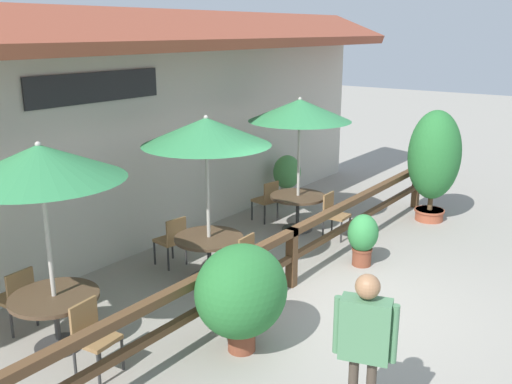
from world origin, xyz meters
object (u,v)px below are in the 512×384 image
at_px(patio_umbrella_middle, 206,132).
at_px(chair_far_wallside, 267,199).
at_px(potted_plant_corner_fern, 363,237).
at_px(potted_plant_broad_leaf, 241,292).
at_px(dining_table_near, 55,306).
at_px(patio_umbrella_near, 40,163).
at_px(chair_near_wallside, 16,296).
at_px(chair_middle_streetside, 253,261).
at_px(patio_umbrella_far, 300,110).
at_px(dining_table_far, 298,202).
at_px(dining_table_middle, 209,245).
at_px(pedestrian, 365,335).
at_px(chair_middle_wallside, 172,239).
at_px(potted_plant_small_flowering, 434,157).
at_px(chair_near_streetside, 93,334).
at_px(potted_plant_entrance_palm, 287,174).
at_px(chair_far_streetside, 334,213).

xyz_separation_m(patio_umbrella_middle, chair_far_wallside, (2.87, 0.90, -1.91)).
height_order(potted_plant_corner_fern, potted_plant_broad_leaf, potted_plant_broad_leaf).
relative_size(dining_table_near, potted_plant_corner_fern, 1.22).
distance_m(patio_umbrella_near, chair_near_wallside, 2.07).
relative_size(chair_middle_streetside, patio_umbrella_far, 0.33).
bearing_deg(chair_far_wallside, patio_umbrella_far, 95.98).
relative_size(patio_umbrella_far, dining_table_far, 2.41).
height_order(patio_umbrella_far, potted_plant_corner_fern, patio_umbrella_far).
bearing_deg(dining_table_middle, pedestrian, -118.15).
relative_size(potted_plant_broad_leaf, pedestrian, 0.80).
relative_size(chair_near_wallside, potted_plant_broad_leaf, 0.62).
distance_m(chair_middle_wallside, patio_umbrella_far, 3.46).
relative_size(chair_near_wallside, potted_plant_small_flowering, 0.37).
xyz_separation_m(chair_near_streetside, dining_table_far, (5.59, 0.74, 0.09)).
xyz_separation_m(patio_umbrella_near, chair_near_streetside, (-0.07, -0.81, -1.91)).
bearing_deg(chair_middle_streetside, patio_umbrella_near, 156.39).
xyz_separation_m(chair_near_streetside, patio_umbrella_far, (5.59, 0.74, 1.91)).
bearing_deg(patio_umbrella_near, potted_plant_entrance_palm, 9.05).
height_order(chair_middle_streetside, potted_plant_broad_leaf, potted_plant_broad_leaf).
relative_size(patio_umbrella_far, potted_plant_corner_fern, 2.94).
height_order(chair_middle_wallside, patio_umbrella_far, patio_umbrella_far).
bearing_deg(chair_far_wallside, dining_table_middle, 27.73).
bearing_deg(chair_near_streetside, potted_plant_small_flowering, -14.76).
distance_m(dining_table_far, potted_plant_entrance_palm, 1.81).
bearing_deg(patio_umbrella_near, potted_plant_broad_leaf, -55.51).
height_order(dining_table_middle, chair_far_streetside, chair_far_streetside).
height_order(dining_table_near, potted_plant_small_flowering, potted_plant_small_flowering).
xyz_separation_m(patio_umbrella_near, potted_plant_entrance_palm, (6.90, 1.10, -1.71)).
height_order(patio_umbrella_middle, potted_plant_broad_leaf, patio_umbrella_middle).
relative_size(chair_middle_wallside, chair_far_wallside, 1.00).
bearing_deg(patio_umbrella_middle, chair_middle_wallside, 88.66).
relative_size(chair_far_streetside, potted_plant_small_flowering, 0.37).
bearing_deg(dining_table_near, chair_middle_streetside, -20.32).
relative_size(chair_near_streetside, potted_plant_broad_leaf, 0.62).
xyz_separation_m(dining_table_near, potted_plant_broad_leaf, (1.31, -1.91, 0.22)).
height_order(chair_near_streetside, potted_plant_broad_leaf, potted_plant_broad_leaf).
distance_m(chair_middle_streetside, chair_middle_wallside, 1.68).
bearing_deg(potted_plant_small_flowering, chair_middle_streetside, 168.75).
distance_m(dining_table_near, chair_near_wallside, 0.82).
distance_m(chair_far_streetside, chair_far_wallside, 1.58).
bearing_deg(patio_umbrella_near, dining_table_far, -0.74).
bearing_deg(potted_plant_broad_leaf, chair_near_wallside, 116.46).
bearing_deg(patio_umbrella_far, dining_table_middle, -177.74).
relative_size(chair_near_streetside, chair_middle_wallside, 1.00).
distance_m(patio_umbrella_far, potted_plant_corner_fern, 2.78).
relative_size(chair_far_streetside, pedestrian, 0.50).
xyz_separation_m(chair_near_wallside, chair_far_wallside, (5.62, -0.09, 0.00)).
bearing_deg(patio_umbrella_middle, chair_far_streetside, -13.42).
xyz_separation_m(patio_umbrella_far, chair_far_streetside, (0.04, -0.79, -1.91)).
bearing_deg(dining_table_far, potted_plant_small_flowering, -41.97).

